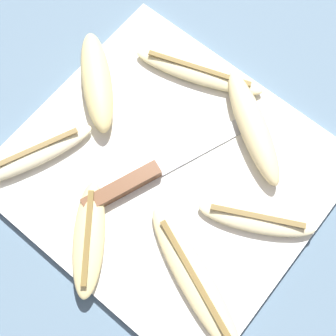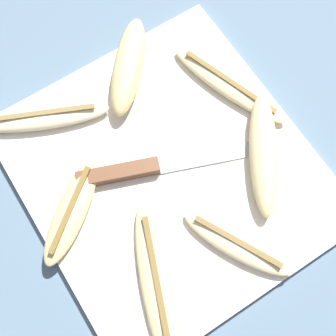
{
  "view_description": "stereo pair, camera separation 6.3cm",
  "coord_description": "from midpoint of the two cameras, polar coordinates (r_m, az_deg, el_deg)",
  "views": [
    {
      "loc": [
        0.13,
        -0.15,
        0.62
      ],
      "look_at": [
        0.0,
        0.0,
        0.02
      ],
      "focal_mm": 50.0,
      "sensor_mm": 36.0,
      "label": 1
    },
    {
      "loc": [
        0.17,
        -0.11,
        0.62
      ],
      "look_at": [
        0.0,
        0.0,
        0.02
      ],
      "focal_mm": 50.0,
      "sensor_mm": 36.0,
      "label": 2
    }
  ],
  "objects": [
    {
      "name": "banana_ripe_center",
      "position": [
        0.65,
        7.62,
        4.63
      ],
      "size": [
        0.17,
        0.13,
        0.03
      ],
      "rotation": [
        0.0,
        0.0,
        0.98
      ],
      "color": "beige",
      "rests_on": "cutting_board"
    },
    {
      "name": "knife",
      "position": [
        0.63,
        -6.38,
        -1.7
      ],
      "size": [
        0.11,
        0.25,
        0.02
      ],
      "rotation": [
        0.0,
        0.0,
        -0.37
      ],
      "color": "brown",
      "rests_on": "cutting_board"
    },
    {
      "name": "banana_mellow_near",
      "position": [
        0.6,
        0.3,
        -14.01
      ],
      "size": [
        0.21,
        0.12,
        0.02
      ],
      "rotation": [
        0.0,
        0.0,
        1.2
      ],
      "color": "beige",
      "rests_on": "cutting_board"
    },
    {
      "name": "banana_cream_curved",
      "position": [
        0.62,
        7.93,
        -6.49
      ],
      "size": [
        0.16,
        0.11,
        0.02
      ],
      "rotation": [
        0.0,
        0.0,
        2.05
      ],
      "color": "beige",
      "rests_on": "cutting_board"
    },
    {
      "name": "banana_soft_right",
      "position": [
        0.69,
        1.17,
        11.31
      ],
      "size": [
        0.19,
        0.1,
        0.02
      ],
      "rotation": [
        0.0,
        0.0,
        5.05
      ],
      "color": "beige",
      "rests_on": "cutting_board"
    },
    {
      "name": "banana_bright_far",
      "position": [
        0.67,
        -19.38,
        1.02
      ],
      "size": [
        0.11,
        0.19,
        0.02
      ],
      "rotation": [
        0.0,
        0.0,
        2.72
      ],
      "color": "beige",
      "rests_on": "cutting_board"
    },
    {
      "name": "banana_golden_short",
      "position": [
        0.68,
        -11.31,
        9.94
      ],
      "size": [
        0.15,
        0.14,
        0.04
      ],
      "rotation": [
        0.0,
        0.0,
        4.0
      ],
      "color": "#EDD689",
      "rests_on": "cutting_board"
    },
    {
      "name": "ground_plane",
      "position": [
        0.65,
        -2.74,
        -1.03
      ],
      "size": [
        4.0,
        4.0,
        0.0
      ],
      "primitive_type": "plane",
      "color": "slate"
    },
    {
      "name": "banana_spotted_left",
      "position": [
        0.62,
        -12.52,
        -8.84
      ],
      "size": [
        0.13,
        0.14,
        0.02
      ],
      "rotation": [
        0.0,
        0.0,
        3.8
      ],
      "color": "#DBC684",
      "rests_on": "cutting_board"
    },
    {
      "name": "cutting_board",
      "position": [
        0.64,
        -2.76,
        -0.87
      ],
      "size": [
        0.4,
        0.37,
        0.01
      ],
      "color": "white",
      "rests_on": "ground_plane"
    }
  ]
}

